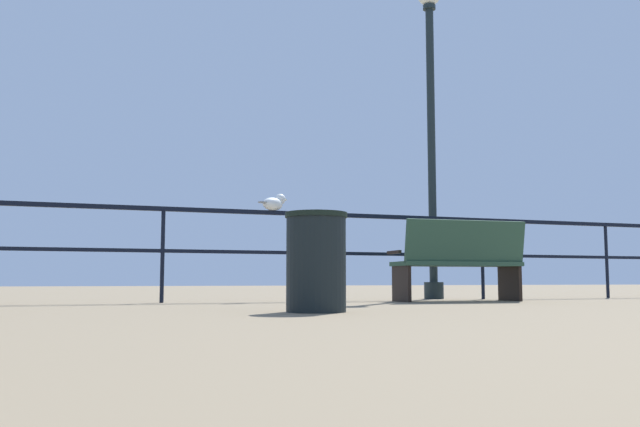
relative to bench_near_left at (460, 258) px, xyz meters
The scene contains 5 objects.
pier_railing 0.83m from the bench_near_left, 106.75° to the left, with size 22.58×0.05×1.05m.
bench_near_left is the anchor object (origin of this frame).
lamppost_center 2.42m from the bench_near_left, 76.48° to the left, with size 0.33×0.33×4.43m.
seagull_on_rail 2.26m from the bench_near_left, 159.54° to the left, with size 0.41×0.28×0.21m.
trash_bin 3.07m from the bench_near_left, 143.03° to the right, with size 0.49×0.49×0.77m.
Camera 1 is at (-4.02, 1.33, 0.25)m, focal length 37.99 mm.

